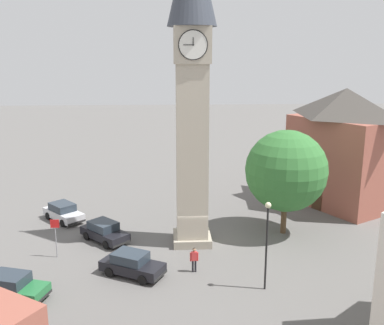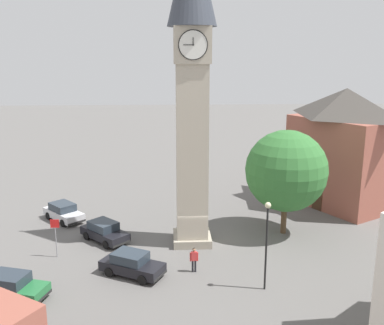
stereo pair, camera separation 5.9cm
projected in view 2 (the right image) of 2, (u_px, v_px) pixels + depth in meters
The scene contains 11 objects.
ground_plane at pixel (192, 242), 33.36m from camera, with size 200.00×200.00×0.00m, color #605E5B.
clock_tower at pixel (192, 61), 30.22m from camera, with size 3.41×3.41×22.92m.
car_blue_kerb at pixel (132, 264), 28.11m from camera, with size 4.44×3.42×1.53m.
car_silver_kerb at pixel (104, 231), 33.38m from camera, with size 4.10×4.12×1.53m.
car_red_corner at pixel (11, 287), 25.34m from camera, with size 4.44×2.81×1.53m.
car_white_side at pixel (63, 212), 37.57m from camera, with size 4.04×4.17×1.53m.
pedestrian at pixel (194, 258), 28.46m from camera, with size 0.56×0.25×1.69m.
tree at pixel (286, 171), 33.90m from camera, with size 6.37×6.37×8.32m.
building_shop_left at pixel (343, 147), 40.63m from camera, with size 9.98×11.21×11.00m.
lamp_post at pixel (267, 233), 25.70m from camera, with size 0.36×0.36×5.54m.
road_sign at pixel (55, 232), 30.38m from camera, with size 0.60×0.07×2.80m.
Camera 2 is at (1.64, 30.98, 13.67)m, focal length 40.97 mm.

